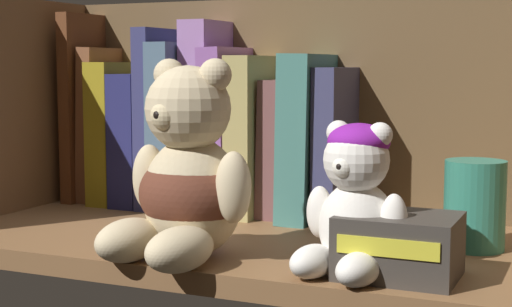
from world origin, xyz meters
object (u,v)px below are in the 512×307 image
object	(u,v)px
book_7	(236,130)
book_11	(341,143)
book_2	(122,132)
teddy_bear_smaller	(355,202)
book_6	(211,116)
small_product_box	(399,246)
book_4	(167,118)
book_9	(285,147)
book_0	(90,107)
book_10	(314,136)
book_5	(186,125)
teddy_bear_larger	(188,180)
pillar_candle	(475,205)
book_1	(103,124)
book_8	(260,134)
book_3	(146,139)

from	to	relation	value
book_7	book_11	xyz separation A→B (cm)	(13.02, 0.00, -1.12)
book_2	teddy_bear_smaller	size ratio (longest dim) A/B	1.39
book_6	small_product_box	bearing A→B (deg)	-37.87
teddy_bear_smaller	small_product_box	bearing A→B (deg)	8.60
book_4	book_11	bearing A→B (deg)	0.00
book_2	book_9	bearing A→B (deg)	0.00
book_9	small_product_box	bearing A→B (deg)	-49.69
book_9	small_product_box	xyz separation A→B (cm)	(18.72, -22.07, -5.19)
book_4	teddy_bear_smaller	distance (cm)	38.54
book_0	book_10	bearing A→B (deg)	0.00
book_6	book_10	bearing A→B (deg)	0.00
book_10	book_11	distance (cm)	3.32
book_5	small_product_box	world-z (taller)	book_5
book_2	book_0	bearing A→B (deg)	180.00
teddy_bear_larger	book_11	bearing A→B (deg)	73.08
pillar_candle	teddy_bear_larger	bearing A→B (deg)	-150.01
book_5	small_product_box	xyz separation A→B (cm)	(31.78, -22.07, -7.33)
book_1	book_7	size ratio (longest dim) A/B	1.01
book_9	book_10	size ratio (longest dim) A/B	0.84
book_2	small_product_box	distance (cm)	47.03
book_0	pillar_candle	size ratio (longest dim) A/B	2.81
book_10	pillar_candle	world-z (taller)	book_10
book_4	book_5	size ratio (longest dim) A/B	1.09
book_6	book_5	bearing A→B (deg)	180.00
book_6	pillar_candle	xyz separation A→B (cm)	(32.51, -9.57, -6.99)
pillar_candle	book_8	bearing A→B (deg)	159.84
book_10	teddy_bear_smaller	xyz separation A→B (cm)	(11.65, -22.62, -3.22)
book_6	book_11	xyz separation A→B (cm)	(16.35, 0.00, -2.70)
small_product_box	book_4	bearing A→B (deg)	147.36
book_8	teddy_bear_larger	xyz separation A→B (cm)	(2.93, -22.92, -2.14)
book_5	teddy_bear_larger	distance (cm)	26.40
teddy_bear_smaller	pillar_candle	world-z (taller)	teddy_bear_smaller
book_0	pillar_candle	xyz separation A→B (cm)	(50.02, -9.57, -7.62)
book_11	small_product_box	xyz separation A→B (cm)	(12.04, -22.07, -5.90)
book_0	book_5	world-z (taller)	book_0
book_4	pillar_candle	world-z (taller)	book_4
book_2	book_7	world-z (taller)	book_7
book_1	book_6	size ratio (longest dim) A/B	0.87
book_2	book_9	distance (cm)	22.36
book_3	book_6	world-z (taller)	book_6
book_7	book_9	xyz separation A→B (cm)	(6.34, 0.00, -1.83)
book_3	book_6	xyz separation A→B (cm)	(9.10, 0.00, 3.11)
book_11	teddy_bear_larger	bearing A→B (deg)	-106.92
teddy_bear_larger	book_3	bearing A→B (deg)	128.87
teddy_bear_smaller	small_product_box	size ratio (longest dim) A/B	1.33
book_4	teddy_bear_smaller	world-z (taller)	book_4
book_3	book_11	xyz separation A→B (cm)	(25.45, 0.00, 0.41)
book_3	book_7	size ratio (longest dim) A/B	0.84
book_7	book_10	xyz separation A→B (cm)	(9.78, 0.00, -0.39)
book_10	book_4	bearing A→B (deg)	180.00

